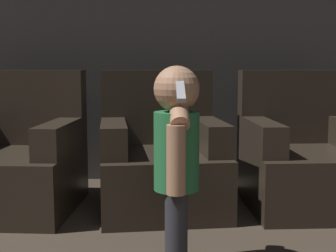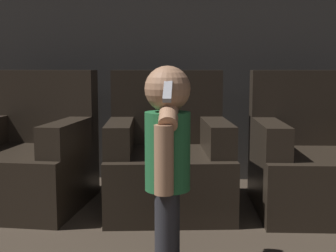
# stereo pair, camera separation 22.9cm
# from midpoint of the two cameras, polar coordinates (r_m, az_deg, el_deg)

# --- Properties ---
(wall_back) EXTENTS (8.40, 0.05, 2.60)m
(wall_back) POSITION_cam_midpoint_polar(r_m,az_deg,el_deg) (3.93, -0.12, 12.43)
(wall_back) COLOR #33302D
(wall_back) RESTS_ON ground_plane
(armchair_left) EXTENTS (0.87, 0.92, 0.92)m
(armchair_left) POSITION_cam_midpoint_polar(r_m,az_deg,el_deg) (3.32, -19.89, -4.17)
(armchair_left) COLOR black
(armchair_left) RESTS_ON ground_plane
(armchair_middle) EXTENTS (0.87, 0.92, 0.92)m
(armchair_middle) POSITION_cam_midpoint_polar(r_m,az_deg,el_deg) (3.16, -2.93, -4.30)
(armchair_middle) COLOR black
(armchair_middle) RESTS_ON ground_plane
(armchair_right) EXTENTS (0.81, 0.86, 0.92)m
(armchair_right) POSITION_cam_midpoint_polar(r_m,az_deg,el_deg) (3.30, 14.44, -4.04)
(armchair_right) COLOR black
(armchair_right) RESTS_ON ground_plane
(person_toddler) EXTENTS (0.21, 0.36, 0.95)m
(person_toddler) POSITION_cam_midpoint_polar(r_m,az_deg,el_deg) (2.13, -2.02, -3.13)
(person_toddler) COLOR #28282D
(person_toddler) RESTS_ON ground_plane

